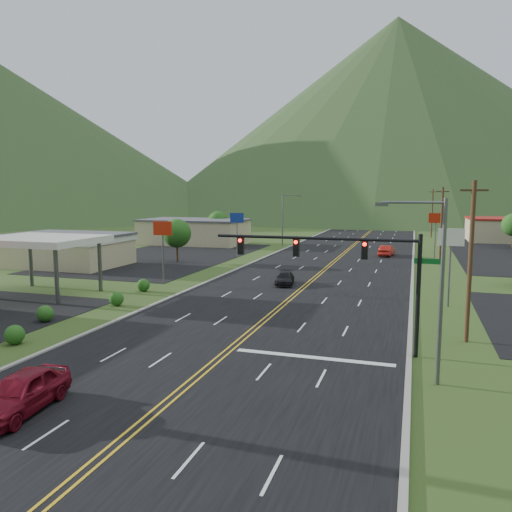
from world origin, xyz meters
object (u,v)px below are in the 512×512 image
(streetlight_east, at_px, (435,279))
(streetlight_west, at_px, (284,216))
(car_red_far, at_px, (387,251))
(traffic_signal, at_px, (347,261))
(gas_canopy, at_px, (41,241))
(car_dark_mid, at_px, (285,279))
(car_red_near, at_px, (21,393))

(streetlight_east, xyz_separation_m, streetlight_west, (-22.86, 60.00, 0.00))
(car_red_far, bearing_deg, streetlight_west, -20.95)
(traffic_signal, bearing_deg, streetlight_east, -40.39)
(traffic_signal, relative_size, car_red_far, 2.77)
(traffic_signal, distance_m, car_red_far, 46.34)
(streetlight_east, bearing_deg, traffic_signal, 139.61)
(streetlight_east, xyz_separation_m, car_red_far, (-4.76, 50.11, -4.40))
(streetlight_west, relative_size, gas_canopy, 0.90)
(gas_canopy, relative_size, car_dark_mid, 2.35)
(car_red_near, relative_size, car_red_far, 1.07)
(gas_canopy, relative_size, car_red_near, 1.98)
(traffic_signal, distance_m, streetlight_west, 58.88)
(streetlight_west, bearing_deg, car_dark_mid, -75.39)
(traffic_signal, distance_m, streetlight_east, 6.17)
(car_red_near, xyz_separation_m, car_dark_mid, (3.28, 31.98, -0.24))
(streetlight_west, relative_size, car_red_near, 1.79)
(streetlight_west, height_order, car_dark_mid, streetlight_west)
(streetlight_east, xyz_separation_m, car_dark_mid, (-13.30, 23.32, -4.56))
(car_dark_mid, bearing_deg, traffic_signal, -75.45)
(streetlight_east, relative_size, car_dark_mid, 2.11)
(car_red_near, bearing_deg, streetlight_west, 89.26)
(traffic_signal, height_order, streetlight_east, streetlight_east)
(gas_canopy, xyz_separation_m, car_red_near, (16.60, -20.65, -4.01))
(traffic_signal, xyz_separation_m, streetlight_west, (-18.16, 56.00, -0.15))
(streetlight_east, relative_size, gas_canopy, 0.90)
(car_red_near, height_order, car_dark_mid, car_red_near)
(streetlight_west, bearing_deg, traffic_signal, -72.03)
(streetlight_west, bearing_deg, car_red_near, -84.78)
(car_red_near, relative_size, car_dark_mid, 1.18)
(streetlight_east, bearing_deg, car_dark_mid, 119.69)
(streetlight_west, distance_m, car_dark_mid, 38.17)
(traffic_signal, bearing_deg, car_red_near, -133.22)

